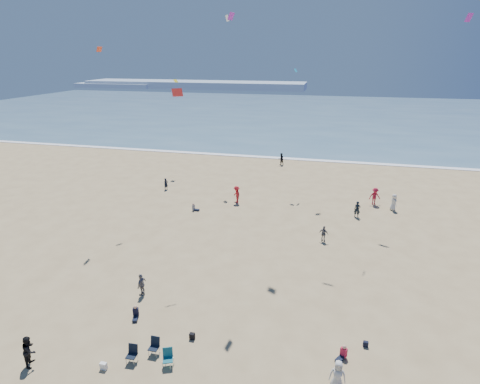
# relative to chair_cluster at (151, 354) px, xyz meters

# --- Properties ---
(ocean) EXTENTS (220.00, 100.00, 0.06)m
(ocean) POSITION_rel_chair_cluster_xyz_m (1.37, 93.50, -0.47)
(ocean) COLOR #476B84
(ocean) RESTS_ON ground
(surf_line) EXTENTS (220.00, 1.20, 0.08)m
(surf_line) POSITION_rel_chair_cluster_xyz_m (1.37, 43.50, -0.46)
(surf_line) COLOR white
(surf_line) RESTS_ON ground
(headland_far) EXTENTS (110.00, 20.00, 3.20)m
(headland_far) POSITION_rel_chair_cluster_xyz_m (-58.63, 168.50, 1.10)
(headland_far) COLOR #7A8EA8
(headland_far) RESTS_ON ground
(headland_near) EXTENTS (40.00, 14.00, 2.00)m
(headland_near) POSITION_rel_chair_cluster_xyz_m (-98.63, 163.50, 0.50)
(headland_near) COLOR #7A8EA8
(headland_near) RESTS_ON ground
(standing_flyers) EXTENTS (28.65, 52.76, 1.94)m
(standing_flyers) POSITION_rel_chair_cluster_xyz_m (7.34, 14.15, 0.40)
(standing_flyers) COLOR black
(standing_flyers) RESTS_ON ground
(seated_group) EXTENTS (15.90, 26.36, 0.84)m
(seated_group) POSITION_rel_chair_cluster_xyz_m (2.50, 3.65, -0.08)
(seated_group) COLOR silver
(seated_group) RESTS_ON ground
(chair_cluster) EXTENTS (2.70, 1.42, 1.00)m
(chair_cluster) POSITION_rel_chair_cluster_xyz_m (0.00, 0.00, 0.00)
(chair_cluster) COLOR black
(chair_cluster) RESTS_ON ground
(white_tote) EXTENTS (0.35, 0.20, 0.40)m
(white_tote) POSITION_rel_chair_cluster_xyz_m (-2.20, -1.09, -0.30)
(white_tote) COLOR white
(white_tote) RESTS_ON ground
(black_backpack) EXTENTS (0.30, 0.22, 0.38)m
(black_backpack) POSITION_rel_chair_cluster_xyz_m (1.56, 2.09, -0.31)
(black_backpack) COLOR black
(black_backpack) RESTS_ON ground
(navy_bag) EXTENTS (0.28, 0.18, 0.34)m
(navy_bag) POSITION_rel_chair_cluster_xyz_m (11.32, 3.78, -0.33)
(navy_bag) COLOR black
(navy_bag) RESTS_ON ground
(kites_aloft) EXTENTS (46.85, 39.14, 22.90)m
(kites_aloft) POSITION_rel_chair_cluster_xyz_m (10.51, 11.76, 13.39)
(kites_aloft) COLOR green
(kites_aloft) RESTS_ON ground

